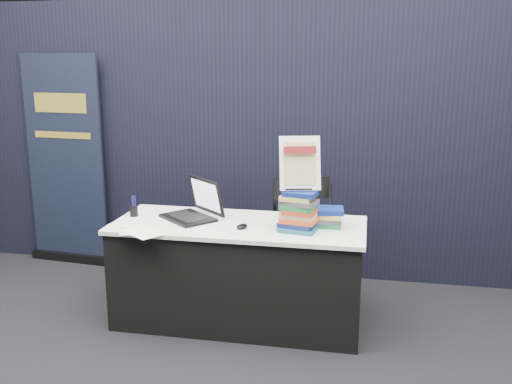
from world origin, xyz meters
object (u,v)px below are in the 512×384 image
Objects in this scene: book_stack_tall at (299,211)px; info_sign at (300,164)px; laptop at (190,209)px; pullup_banner at (66,173)px; display_table at (239,272)px; book_stack_short at (326,217)px; stacking_chair at (299,238)px.

info_sign is at bearing 90.00° from book_stack_tall.
laptop is 0.93m from info_sign.
pullup_banner is at bearing -169.27° from laptop.
display_table is 7.50× the size of book_stack_short.
stacking_chair reaches higher than book_stack_short.
stacking_chair is at bearing 129.27° from book_stack_short.
pullup_banner is at bearing 141.02° from info_sign.
pullup_banner reaches higher than book_stack_short.
book_stack_short is at bearing 40.89° from book_stack_tall.
book_stack_tall is at bearing 29.00° from laptop.
display_table is 1.79× the size of stacking_chair.
stacking_chair is at bearing 81.29° from info_sign.
book_stack_tall is at bearing -139.11° from book_stack_short.
info_sign reaches higher than display_table.
book_stack_short is 0.24× the size of stacking_chair.
book_stack_short is 2.64m from pullup_banner.
pullup_banner is 2.37m from stacking_chair.
stacking_chair is (0.79, 0.24, -0.26)m from laptop.
info_sign is (0.83, -0.15, 0.39)m from laptop.
display_table is 4.79× the size of info_sign.
stacking_chair is (0.40, 0.32, 0.18)m from display_table.
book_stack_tall is at bearing -105.23° from info_sign.
pullup_banner reaches higher than stacking_chair.
laptop is 0.52× the size of stacking_chair.
pullup_banner is (-2.48, 0.89, 0.05)m from book_stack_short.
laptop is at bearing 154.66° from info_sign.
stacking_chair is (-0.22, 0.27, -0.26)m from book_stack_short.
book_stack_short is (0.17, 0.15, -0.08)m from book_stack_tall.
laptop is (-0.39, 0.08, 0.44)m from display_table.
info_sign reaches higher than book_stack_tall.
pullup_banner is (-1.48, 0.87, 0.05)m from laptop.
book_stack_tall is 0.28× the size of stacking_chair.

